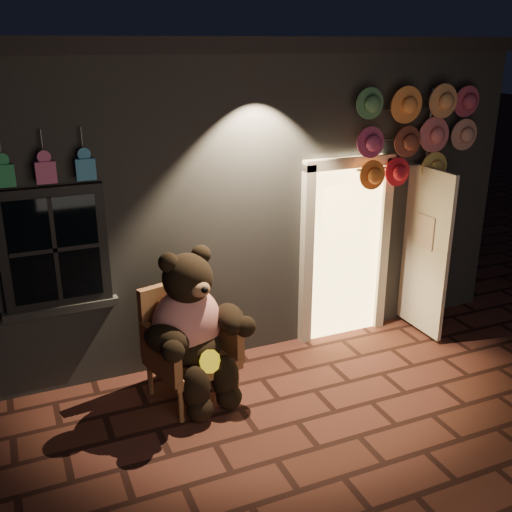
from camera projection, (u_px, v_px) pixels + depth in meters
ground at (297, 422)px, 5.70m from camera, size 60.00×60.00×0.00m
shop_building at (173, 165)px, 8.55m from camera, size 7.30×5.95×3.51m
wicker_armchair at (187, 342)px, 5.99m from camera, size 0.93×0.88×1.15m
teddy_bear at (192, 328)px, 5.80m from camera, size 1.11×0.99×1.57m
hat_rack at (416, 138)px, 6.77m from camera, size 1.66×0.22×2.94m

